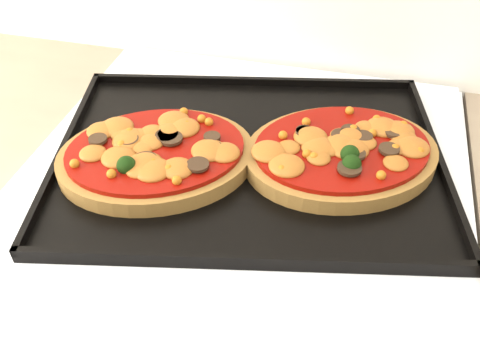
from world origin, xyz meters
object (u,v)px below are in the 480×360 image
(stove, at_px, (242,353))
(baking_tray, at_px, (249,155))
(pizza_left, at_px, (156,154))
(pizza_right, at_px, (341,151))

(stove, xyz_separation_m, baking_tray, (0.00, 0.02, 0.47))
(stove, xyz_separation_m, pizza_left, (-0.11, -0.03, 0.48))
(stove, relative_size, pizza_right, 3.54)
(baking_tray, xyz_separation_m, pizza_left, (-0.11, -0.05, 0.02))
(pizza_left, distance_m, pizza_right, 0.24)
(pizza_right, bearing_deg, stove, -162.25)
(stove, height_order, baking_tray, baking_tray)
(pizza_right, bearing_deg, baking_tray, -171.70)
(stove, relative_size, baking_tray, 1.77)
(pizza_left, height_order, pizza_right, same)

